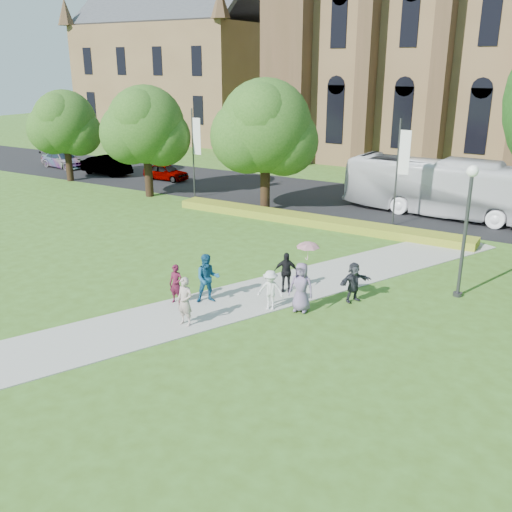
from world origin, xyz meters
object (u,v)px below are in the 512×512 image
Objects in this scene: car_0 at (166,172)px; car_1 at (106,165)px; car_2 at (63,160)px; tour_coach at (447,188)px; streetlamp at (467,216)px; pedestrian_0 at (176,284)px.

car_1 is (-5.72, -0.70, 0.12)m from car_0.
car_2 is at bearing 90.15° from car_0.
tour_coach is 3.30× the size of car_0.
streetlamp is 0.43× the size of tour_coach.
pedestrian_0 is (16.00, -18.88, 0.15)m from car_0.
car_1 is at bearing 131.21° from pedestrian_0.
pedestrian_0 is at bearing -140.58° from car_0.
car_2 is 33.23m from pedestrian_0.
tour_coach is 21.64m from car_0.
car_0 is 5.77m from car_1.
pedestrian_0 reaches higher than car_1.
streetlamp is 1.13× the size of car_2.
pedestrian_0 is (27.48, -18.67, 0.11)m from car_2.
car_2 is 3.03× the size of pedestrian_0.
streetlamp is at bearing -102.99° from car_2.
car_0 is at bearing 121.42° from pedestrian_0.
pedestrian_0 is at bearing -145.33° from streetlamp.
car_2 is (-36.65, 12.33, -2.60)m from streetlamp.
car_1 is 2.97× the size of pedestrian_0.
pedestrian_0 is (21.72, -18.18, 0.04)m from car_1.
car_0 is at bearing -83.37° from car_2.
car_1 is 0.98× the size of car_2.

